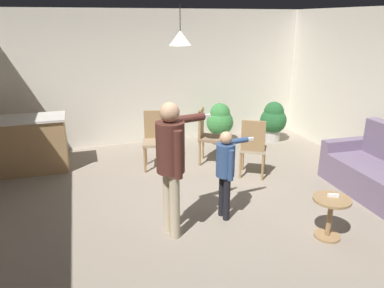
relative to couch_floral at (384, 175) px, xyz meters
The scene contains 14 objects.
ground 2.67m from the couch_floral, behind, with size 7.68×7.68×0.00m, color gray.
wall_back 4.54m from the couch_floral, 126.34° to the left, with size 6.40×0.10×2.70m, color silver.
couch_floral is the anchor object (origin of this frame).
kitchen_counter 5.68m from the couch_floral, 153.33° to the left, with size 1.26×0.66×0.95m.
side_table_by_couch 1.63m from the couch_floral, 153.93° to the right, with size 0.44×0.44×0.52m.
person_adult 3.30m from the couch_floral, behind, with size 0.76×0.59×1.65m.
person_child 2.51m from the couch_floral, behind, with size 0.60×0.39×1.19m.
dining_chair_by_counter 1.96m from the couch_floral, 142.53° to the left, with size 0.58×0.58×1.00m.
dining_chair_near_wall 3.65m from the couch_floral, 144.93° to the left, with size 0.50×0.50×1.00m.
dining_chair_centre_back 2.88m from the couch_floral, 135.44° to the left, with size 0.57×0.57×1.00m.
potted_plant_corner 2.82m from the couch_floral, 95.63° to the left, with size 0.56×0.56×0.86m.
potted_plant_by_wall 3.32m from the couch_floral, 115.41° to the left, with size 0.56×0.56×0.86m.
spare_remote_on_table 1.60m from the couch_floral, 154.37° to the right, with size 0.04×0.13×0.04m, color white.
ceiling_light_pendant 3.57m from the couch_floral, 155.59° to the left, with size 0.32×0.32×0.55m.
Camera 1 is at (-1.53, -4.27, 2.51)m, focal length 34.28 mm.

